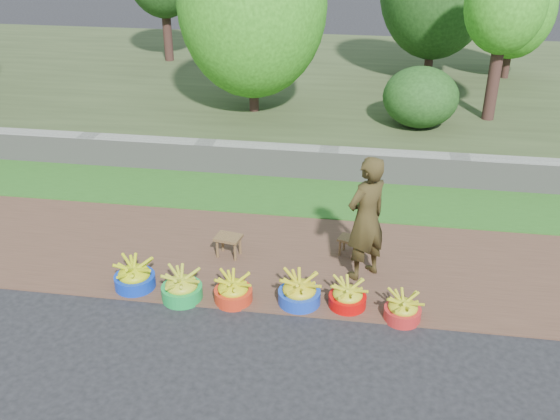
# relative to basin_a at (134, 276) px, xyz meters

# --- Properties ---
(ground_plane) EXTENTS (120.00, 120.00, 0.00)m
(ground_plane) POSITION_rel_basin_a_xyz_m (2.17, -0.29, -0.17)
(ground_plane) COLOR black
(ground_plane) RESTS_ON ground
(dirt_shoulder) EXTENTS (80.00, 2.50, 0.02)m
(dirt_shoulder) POSITION_rel_basin_a_xyz_m (2.17, 0.96, -0.16)
(dirt_shoulder) COLOR #513527
(dirt_shoulder) RESTS_ON ground
(grass_verge) EXTENTS (80.00, 1.50, 0.04)m
(grass_verge) POSITION_rel_basin_a_xyz_m (2.17, 2.96, -0.15)
(grass_verge) COLOR #2A611D
(grass_verge) RESTS_ON ground
(retaining_wall) EXTENTS (80.00, 0.35, 0.55)m
(retaining_wall) POSITION_rel_basin_a_xyz_m (2.17, 3.81, 0.10)
(retaining_wall) COLOR gray
(retaining_wall) RESTS_ON ground
(earth_bank) EXTENTS (80.00, 10.00, 0.50)m
(earth_bank) POSITION_rel_basin_a_xyz_m (2.17, 8.71, 0.08)
(earth_bank) COLOR #3A4726
(earth_bank) RESTS_ON ground
(basin_a) EXTENTS (0.52, 0.52, 0.39)m
(basin_a) POSITION_rel_basin_a_xyz_m (0.00, 0.00, 0.00)
(basin_a) COLOR #0D32B7
(basin_a) RESTS_ON ground
(basin_b) EXTENTS (0.51, 0.51, 0.38)m
(basin_b) POSITION_rel_basin_a_xyz_m (0.67, -0.14, -0.00)
(basin_b) COLOR #16963E
(basin_b) RESTS_ON ground
(basin_c) EXTENTS (0.48, 0.48, 0.36)m
(basin_c) POSITION_rel_basin_a_xyz_m (1.31, -0.09, -0.01)
(basin_c) COLOR red
(basin_c) RESTS_ON ground
(basin_d) EXTENTS (0.52, 0.52, 0.39)m
(basin_d) POSITION_rel_basin_a_xyz_m (2.13, -0.02, 0.00)
(basin_d) COLOR #173BBA
(basin_d) RESTS_ON ground
(basin_e) EXTENTS (0.46, 0.46, 0.35)m
(basin_e) POSITION_rel_basin_a_xyz_m (2.73, 0.00, -0.02)
(basin_e) COLOR #C80706
(basin_e) RESTS_ON ground
(basin_f) EXTENTS (0.44, 0.44, 0.33)m
(basin_f) POSITION_rel_basin_a_xyz_m (3.39, -0.15, -0.03)
(basin_f) COLOR red
(basin_f) RESTS_ON ground
(stool_left) EXTENTS (0.39, 0.32, 0.31)m
(stool_left) POSITION_rel_basin_a_xyz_m (1.02, 0.93, 0.09)
(stool_left) COLOR brown
(stool_left) RESTS_ON dirt_shoulder
(stool_right) EXTENTS (0.36, 0.32, 0.27)m
(stool_right) POSITION_rel_basin_a_xyz_m (2.69, 1.21, 0.06)
(stool_right) COLOR brown
(stool_right) RESTS_ON dirt_shoulder
(vendor_woman) EXTENTS (0.72, 0.72, 1.69)m
(vendor_woman) POSITION_rel_basin_a_xyz_m (2.88, 0.72, 0.69)
(vendor_woman) COLOR black
(vendor_woman) RESTS_ON dirt_shoulder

